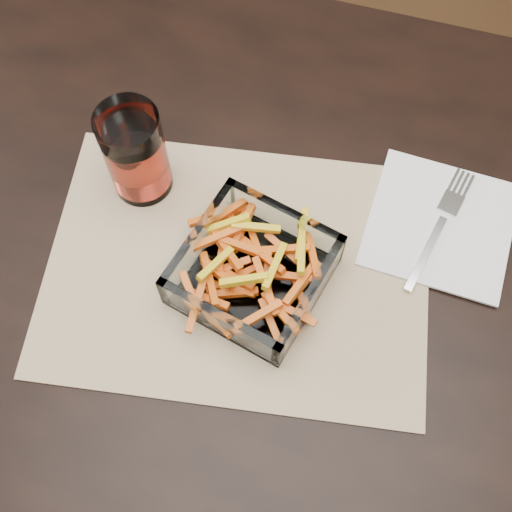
# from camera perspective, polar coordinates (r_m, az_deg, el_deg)

# --- Properties ---
(dining_table) EXTENTS (1.60, 0.90, 0.75)m
(dining_table) POSITION_cam_1_polar(r_m,az_deg,el_deg) (0.84, 4.46, -4.94)
(dining_table) COLOR black
(dining_table) RESTS_ON ground
(placemat) EXTENTS (0.49, 0.39, 0.00)m
(placemat) POSITION_cam_1_polar(r_m,az_deg,el_deg) (0.76, -1.64, -1.06)
(placemat) COLOR tan
(placemat) RESTS_ON dining_table
(glass_bowl) EXTENTS (0.19, 0.19, 0.06)m
(glass_bowl) POSITION_cam_1_polar(r_m,az_deg,el_deg) (0.73, -0.24, -1.45)
(glass_bowl) COLOR white
(glass_bowl) RESTS_ON placemat
(tumbler) EXTENTS (0.07, 0.07, 0.13)m
(tumbler) POSITION_cam_1_polar(r_m,az_deg,el_deg) (0.78, -10.62, 8.80)
(tumbler) COLOR white
(tumbler) RESTS_ON placemat
(napkin) EXTENTS (0.18, 0.18, 0.00)m
(napkin) POSITION_cam_1_polar(r_m,az_deg,el_deg) (0.81, 16.06, 2.74)
(napkin) COLOR white
(napkin) RESTS_ON placemat
(fork) EXTENTS (0.06, 0.18, 0.00)m
(fork) POSITION_cam_1_polar(r_m,az_deg,el_deg) (0.81, 16.06, 2.72)
(fork) COLOR silver
(fork) RESTS_ON napkin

